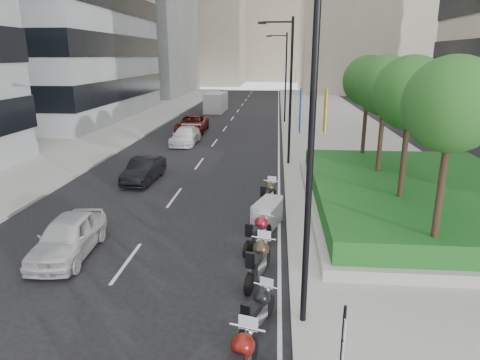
# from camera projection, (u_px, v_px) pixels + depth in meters

# --- Properties ---
(ground) EXTENTS (160.00, 160.00, 0.00)m
(ground) POSITION_uv_depth(u_px,v_px,m) (131.00, 340.00, 10.63)
(ground) COLOR black
(ground) RESTS_ON ground
(sidewalk_right) EXTENTS (10.00, 100.00, 0.15)m
(sidewalk_right) POSITION_uv_depth(u_px,v_px,m) (338.00, 133.00, 38.56)
(sidewalk_right) COLOR #9E9B93
(sidewalk_right) RESTS_ON ground
(sidewalk_left) EXTENTS (8.00, 100.00, 0.15)m
(sidewalk_left) POSITION_uv_depth(u_px,v_px,m) (112.00, 130.00, 40.30)
(sidewalk_left) COLOR #9E9B93
(sidewalk_left) RESTS_ON ground
(lane_edge) EXTENTS (0.12, 100.00, 0.01)m
(lane_edge) POSITION_uv_depth(u_px,v_px,m) (279.00, 133.00, 39.02)
(lane_edge) COLOR silver
(lane_edge) RESTS_ON ground
(lane_centre) EXTENTS (0.12, 100.00, 0.01)m
(lane_centre) POSITION_uv_depth(u_px,v_px,m) (222.00, 132.00, 39.45)
(lane_centre) COLOR silver
(lane_centre) RESTS_ON ground
(building_grey_far) EXTENTS (22.00, 26.00, 30.00)m
(building_grey_far) POSITION_uv_depth(u_px,v_px,m) (123.00, 7.00, 75.37)
(building_grey_far) COLOR gray
(building_grey_far) RESTS_ON ground
(building_cream_left) EXTENTS (26.00, 24.00, 34.00)m
(building_cream_left) POSITION_uv_depth(u_px,v_px,m) (190.00, 12.00, 103.00)
(building_cream_left) COLOR #B7AD93
(building_cream_left) RESTS_ON ground
(building_cream_centre) EXTENTS (30.00, 24.00, 38.00)m
(building_cream_centre) POSITION_uv_depth(u_px,v_px,m) (274.00, 10.00, 119.92)
(building_cream_centre) COLOR #B7AD93
(building_cream_centre) RESTS_ON ground
(planter) EXTENTS (10.00, 14.00, 0.40)m
(planter) POSITION_uv_depth(u_px,v_px,m) (419.00, 204.00, 19.27)
(planter) COLOR #A3A198
(planter) RESTS_ON sidewalk_right
(hedge) EXTENTS (9.40, 13.40, 0.80)m
(hedge) POSITION_uv_depth(u_px,v_px,m) (421.00, 192.00, 19.11)
(hedge) COLOR #154A1B
(hedge) RESTS_ON planter
(tree_0) EXTENTS (2.80, 2.80, 6.30)m
(tree_0) POSITION_uv_depth(u_px,v_px,m) (452.00, 105.00, 12.24)
(tree_0) COLOR #332319
(tree_0) RESTS_ON planter
(tree_1) EXTENTS (2.80, 2.80, 6.30)m
(tree_1) POSITION_uv_depth(u_px,v_px,m) (411.00, 93.00, 16.06)
(tree_1) COLOR #332319
(tree_1) RESTS_ON planter
(tree_2) EXTENTS (2.80, 2.80, 6.30)m
(tree_2) POSITION_uv_depth(u_px,v_px,m) (385.00, 86.00, 19.89)
(tree_2) COLOR #332319
(tree_2) RESTS_ON planter
(tree_3) EXTENTS (2.80, 2.80, 6.30)m
(tree_3) POSITION_uv_depth(u_px,v_px,m) (368.00, 81.00, 23.72)
(tree_3) COLOR #332319
(tree_3) RESTS_ON planter
(lamp_post_0) EXTENTS (2.34, 0.45, 9.00)m
(lamp_post_0) POSITION_uv_depth(u_px,v_px,m) (305.00, 134.00, 9.83)
(lamp_post_0) COLOR black
(lamp_post_0) RESTS_ON ground
(lamp_post_1) EXTENTS (2.34, 0.45, 9.00)m
(lamp_post_1) POSITION_uv_depth(u_px,v_px,m) (288.00, 85.00, 26.09)
(lamp_post_1) COLOR black
(lamp_post_1) RESTS_ON ground
(lamp_post_2) EXTENTS (2.34, 0.45, 9.00)m
(lamp_post_2) POSITION_uv_depth(u_px,v_px,m) (284.00, 73.00, 43.31)
(lamp_post_2) COLOR black
(lamp_post_2) RESTS_ON ground
(parking_sign) EXTENTS (0.06, 0.32, 2.50)m
(parking_sign) POSITION_uv_depth(u_px,v_px,m) (342.00, 355.00, 7.92)
(parking_sign) COLOR black
(parking_sign) RESTS_ON ground
(motorcycle_2) EXTENTS (0.97, 1.96, 1.03)m
(motorcycle_2) POSITION_uv_depth(u_px,v_px,m) (258.00, 310.00, 10.90)
(motorcycle_2) COLOR black
(motorcycle_2) RESTS_ON ground
(motorcycle_3) EXTENTS (0.91, 2.37, 1.20)m
(motorcycle_3) POSITION_uv_depth(u_px,v_px,m) (258.00, 261.00, 13.32)
(motorcycle_3) COLOR black
(motorcycle_3) RESTS_ON ground
(motorcycle_4) EXTENTS (1.06, 2.20, 1.15)m
(motorcycle_4) POSITION_uv_depth(u_px,v_px,m) (258.00, 233.00, 15.50)
(motorcycle_4) COLOR black
(motorcycle_4) RESTS_ON ground
(motorcycle_5) EXTENTS (1.29, 2.01, 1.13)m
(motorcycle_5) POSITION_uv_depth(u_px,v_px,m) (267.00, 214.00, 17.45)
(motorcycle_5) COLOR black
(motorcycle_5) RESTS_ON ground
(motorcycle_6) EXTENTS (0.88, 2.23, 1.13)m
(motorcycle_6) POSITION_uv_depth(u_px,v_px,m) (268.00, 194.00, 19.80)
(motorcycle_6) COLOR black
(motorcycle_6) RESTS_ON ground
(car_a) EXTENTS (1.96, 4.29, 1.43)m
(car_a) POSITION_uv_depth(u_px,v_px,m) (68.00, 236.00, 14.95)
(car_a) COLOR silver
(car_a) RESTS_ON ground
(car_b) EXTENTS (1.58, 4.07, 1.32)m
(car_b) POSITION_uv_depth(u_px,v_px,m) (144.00, 170.00, 23.84)
(car_b) COLOR black
(car_b) RESTS_ON ground
(car_c) EXTENTS (1.97, 4.65, 1.34)m
(car_c) POSITION_uv_depth(u_px,v_px,m) (186.00, 136.00, 33.92)
(car_c) COLOR white
(car_c) RESTS_ON ground
(car_d) EXTENTS (2.72, 5.60, 1.53)m
(car_d) POSITION_uv_depth(u_px,v_px,m) (192.00, 124.00, 39.20)
(car_d) COLOR #65100C
(car_d) RESTS_ON ground
(delivery_van) EXTENTS (2.41, 5.65, 2.33)m
(delivery_van) POSITION_uv_depth(u_px,v_px,m) (216.00, 103.00, 53.29)
(delivery_van) COLOR #BDBDBF
(delivery_van) RESTS_ON ground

